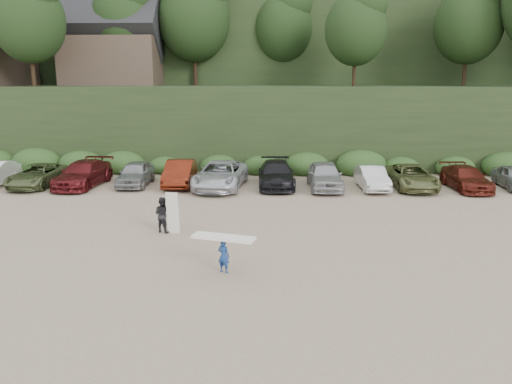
{
  "coord_description": "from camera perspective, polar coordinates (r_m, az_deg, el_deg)",
  "views": [
    {
      "loc": [
        2.17,
        -20.12,
        6.57
      ],
      "look_at": [
        1.16,
        3.0,
        1.3
      ],
      "focal_mm": 35.0,
      "sensor_mm": 36.0,
      "label": 1
    }
  ],
  "objects": [
    {
      "name": "parked_cars",
      "position": [
        30.78,
        -2.01,
        1.93
      ],
      "size": [
        39.46,
        6.36,
        1.65
      ],
      "color": "silver",
      "rests_on": "ground"
    },
    {
      "name": "hillside_backdrop",
      "position": [
        56.29,
        0.01,
        17.57
      ],
      "size": [
        90.0,
        41.5,
        28.0
      ],
      "color": "black",
      "rests_on": "ground"
    },
    {
      "name": "ground",
      "position": [
        21.27,
        -3.49,
        -5.18
      ],
      "size": [
        120.0,
        120.0,
        0.0
      ],
      "primitive_type": "plane",
      "color": "tan",
      "rests_on": "ground"
    },
    {
      "name": "child_surfer",
      "position": [
        17.27,
        -3.73,
        -6.39
      ],
      "size": [
        2.27,
        1.17,
        1.31
      ],
      "color": "navy",
      "rests_on": "ground"
    },
    {
      "name": "adult_surfer",
      "position": [
        22.08,
        -10.54,
        -2.54
      ],
      "size": [
        1.25,
        0.86,
        1.85
      ],
      "color": "black",
      "rests_on": "ground"
    }
  ]
}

